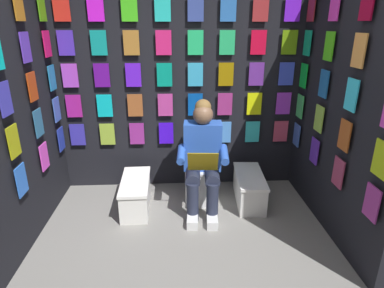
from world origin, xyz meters
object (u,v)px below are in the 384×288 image
object	(u,v)px
comic_longbox_far	(136,194)
toilet	(202,172)
comic_longbox_near	(249,188)
person_reading	(203,157)

from	to	relation	value
comic_longbox_far	toilet	bearing A→B (deg)	-167.03
comic_longbox_far	comic_longbox_near	bearing A→B (deg)	-178.97
toilet	person_reading	world-z (taller)	person_reading
person_reading	toilet	bearing A→B (deg)	-89.43
comic_longbox_near	toilet	bearing A→B (deg)	-10.68
toilet	person_reading	distance (m)	0.35
toilet	comic_longbox_far	xyz separation A→B (m)	(0.74, 0.19, -0.16)
toilet	comic_longbox_far	world-z (taller)	toilet
comic_longbox_near	comic_longbox_far	bearing A→B (deg)	6.23
comic_longbox_near	person_reading	bearing A→B (deg)	13.17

